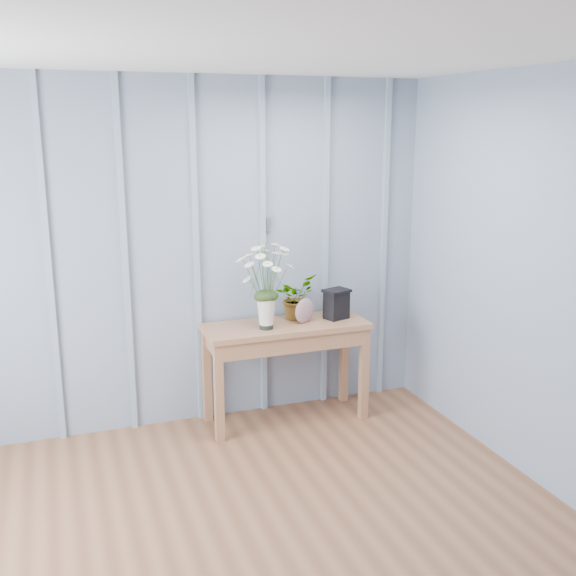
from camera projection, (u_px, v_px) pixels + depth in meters
name	position (u px, v px, depth m)	size (l,w,h in m)	color
room_shell	(199.00, 161.00, 3.35)	(4.00, 4.50, 2.50)	#8290A5
sideboard	(286.00, 339.00, 4.93)	(1.20, 0.45, 0.75)	#956242
daisy_vase	(266.00, 275.00, 4.70)	(0.44, 0.33, 0.62)	black
spider_plant	(296.00, 297.00, 5.00)	(0.30, 0.26, 0.33)	#213515
felt_disc_vessel	(304.00, 311.00, 4.90)	(0.18, 0.05, 0.18)	#7C3C58
carved_box	(336.00, 304.00, 5.01)	(0.22, 0.19, 0.22)	black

